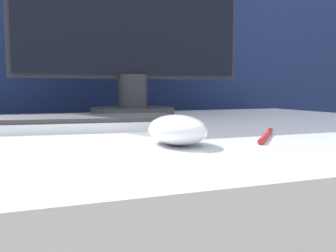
% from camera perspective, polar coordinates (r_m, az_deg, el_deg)
% --- Properties ---
extents(partition_panel, '(5.00, 0.03, 1.32)m').
position_cam_1_polar(partition_panel, '(1.37, -15.63, -2.77)').
color(partition_panel, navy).
rests_on(partition_panel, ground_plane).
extents(computer_mouse_near, '(0.08, 0.11, 0.04)m').
position_cam_1_polar(computer_mouse_near, '(0.52, 1.35, -0.54)').
color(computer_mouse_near, white).
rests_on(computer_mouse_near, desk).
extents(keyboard, '(0.40, 0.18, 0.02)m').
position_cam_1_polar(keyboard, '(0.73, -13.41, 0.41)').
color(keyboard, silver).
rests_on(keyboard, desk).
extents(monitor, '(0.66, 0.24, 0.56)m').
position_cam_1_polar(monitor, '(1.15, -5.29, 16.28)').
color(monitor, '#28282D').
rests_on(monitor, desk).
extents(pen, '(0.11, 0.12, 0.01)m').
position_cam_1_polar(pen, '(0.60, 14.05, -1.31)').
color(pen, red).
rests_on(pen, desk).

